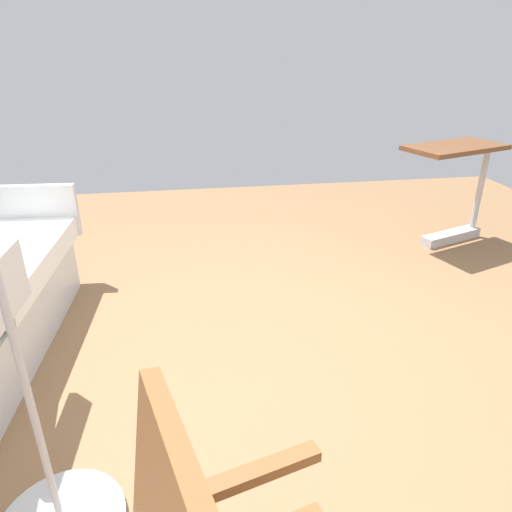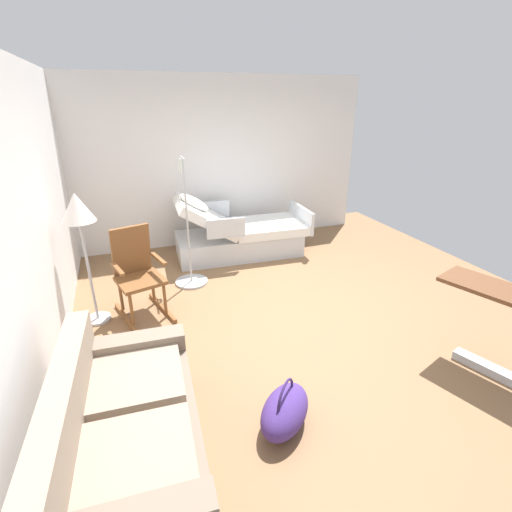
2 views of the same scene
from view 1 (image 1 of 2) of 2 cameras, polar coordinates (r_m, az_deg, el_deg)
ground_plane at (r=2.68m, az=5.43°, el=-11.07°), size 6.45×6.45×0.00m
overbed_table at (r=4.16m, az=23.44°, el=8.39°), size 0.89×0.64×0.84m
iv_pole at (r=1.84m, az=-24.32°, el=-23.58°), size 0.44×0.44×1.69m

